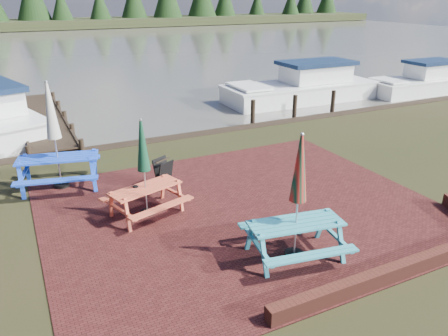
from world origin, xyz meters
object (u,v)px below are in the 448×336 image
jetty (43,119)px  chalkboard (164,174)px  picnic_table_red (145,183)px  boat_far (422,83)px  boat_near (303,88)px  picnic_table_teal (296,217)px  picnic_table_blue (57,152)px

jetty → chalkboard: bearing=-74.8°
picnic_table_red → boat_far: bearing=5.9°
chalkboard → boat_near: 12.25m
chalkboard → picnic_table_teal: bearing=-101.9°
picnic_table_teal → jetty: (-3.47, 12.47, -0.76)m
picnic_table_red → jetty: bearing=81.6°
picnic_table_red → chalkboard: 1.52m
boat_near → boat_far: bearing=-100.8°
picnic_table_teal → boat_near: size_ratio=0.32×
picnic_table_blue → chalkboard: 2.80m
chalkboard → jetty: (-2.24, 8.28, -0.30)m
picnic_table_blue → boat_far: 19.45m
picnic_table_teal → picnic_table_red: (-2.06, 2.97, -0.08)m
picnic_table_red → chalkboard: (0.83, 1.22, -0.38)m
picnic_table_blue → chalkboard: bearing=-15.0°
jetty → boat_far: (18.68, -2.26, 0.25)m
jetty → boat_far: boat_far is taller
picnic_table_red → picnic_table_blue: (-1.59, 2.51, 0.18)m
picnic_table_teal → picnic_table_red: size_ratio=1.10×
chalkboard → jetty: bearing=77.0°
picnic_table_teal → jetty: size_ratio=0.28×
picnic_table_teal → boat_far: 18.33m
boat_near → picnic_table_red: bearing=130.2°
picnic_table_red → boat_near: picnic_table_red is taller
boat_far → chalkboard: bearing=111.6°
picnic_table_teal → picnic_table_red: picnic_table_teal is taller
chalkboard → jetty: size_ratio=0.09×
picnic_table_red → picnic_table_blue: size_ratio=0.81×
picnic_table_red → boat_far: picnic_table_red is taller
picnic_table_teal → jetty: picnic_table_teal is taller
chalkboard → boat_near: size_ratio=0.10×
picnic_table_red → boat_far: size_ratio=0.38×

